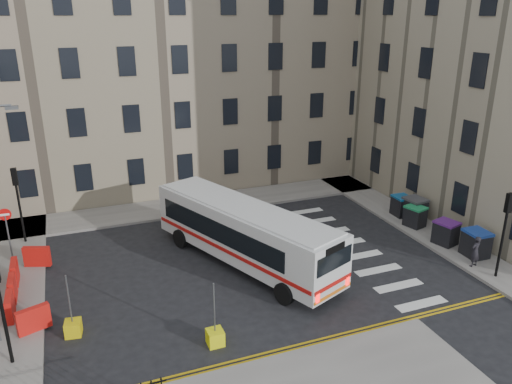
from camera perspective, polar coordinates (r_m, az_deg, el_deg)
ground at (r=25.42m, az=2.65°, el=-7.62°), size 120.00×120.00×0.00m
pavement_north at (r=31.58m, az=-13.82°, el=-2.38°), size 36.00×3.20×0.15m
pavement_east at (r=32.75m, az=14.34°, el=-1.61°), size 2.40×26.00×0.15m
terrace_north at (r=36.27m, az=-18.16°, el=14.03°), size 38.30×10.80×17.20m
traffic_light_east at (r=24.98m, az=26.62°, el=-3.12°), size 0.28×0.22×4.10m
traffic_light_nw at (r=28.62m, az=-25.61°, el=-0.18°), size 0.28×0.22×4.10m
no_entry_north at (r=27.06m, az=-26.64°, el=-3.24°), size 0.60×0.08×3.00m
roadworks_barriers at (r=23.95m, az=-25.20°, el=-9.76°), size 1.66×6.26×1.00m
bus at (r=24.22m, az=-1.35°, el=-4.54°), size 6.42×11.03×2.97m
wheelie_bin_a at (r=27.39m, az=23.83°, el=-5.39°), size 1.11×1.26×1.35m
wheelie_bin_b at (r=28.20m, az=20.87°, el=-4.35°), size 1.26×1.36×1.26m
wheelie_bin_c at (r=29.91m, az=17.72°, el=-2.65°), size 1.18×1.28×1.19m
wheelie_bin_d at (r=30.74m, az=17.67°, el=-1.86°), size 1.20×1.34×1.35m
wheelie_bin_e at (r=31.24m, az=16.29°, el=-1.50°), size 0.98×1.12×1.21m
pedestrian at (r=26.24m, az=23.77°, el=-6.24°), size 0.63×0.47×1.56m
bollard_yellow at (r=21.06m, az=-20.16°, el=-14.39°), size 0.69×0.69×0.60m
bollard_chevron at (r=19.44m, az=-4.69°, el=-16.23°), size 0.61×0.61×0.60m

